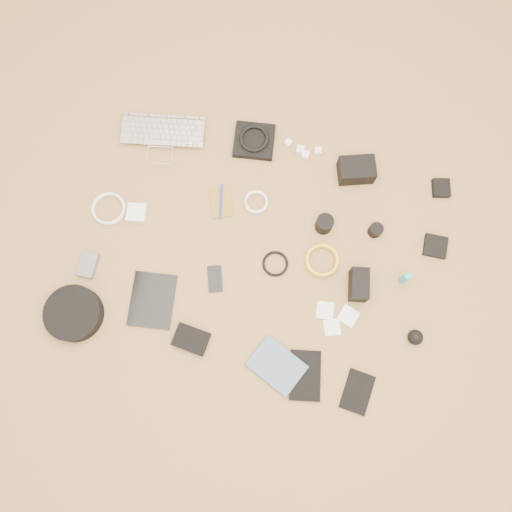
% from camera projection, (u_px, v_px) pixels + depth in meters
% --- Properties ---
extents(room_shell, '(4.04, 4.04, 2.58)m').
position_uv_depth(room_shell, '(248.00, 76.00, 0.79)').
color(room_shell, olive).
rests_on(room_shell, ground).
extents(laptop, '(0.39, 0.31, 0.03)m').
position_uv_depth(laptop, '(162.00, 142.00, 2.11)').
color(laptop, silver).
rests_on(laptop, ground).
extents(headphone_pouch, '(0.19, 0.18, 0.03)m').
position_uv_depth(headphone_pouch, '(254.00, 141.00, 2.11)').
color(headphone_pouch, black).
rests_on(headphone_pouch, ground).
extents(headphones, '(0.13, 0.13, 0.02)m').
position_uv_depth(headphones, '(254.00, 138.00, 2.09)').
color(headphones, black).
rests_on(headphones, headphone_pouch).
extents(charger_a, '(0.04, 0.04, 0.03)m').
position_uv_depth(charger_a, '(288.00, 143.00, 2.11)').
color(charger_a, silver).
rests_on(charger_a, ground).
extents(charger_b, '(0.03, 0.03, 0.03)m').
position_uv_depth(charger_b, '(300.00, 150.00, 2.10)').
color(charger_b, silver).
rests_on(charger_b, ground).
extents(charger_c, '(0.04, 0.04, 0.03)m').
position_uv_depth(charger_c, '(318.00, 151.00, 2.10)').
color(charger_c, silver).
rests_on(charger_c, ground).
extents(charger_d, '(0.03, 0.03, 0.03)m').
position_uv_depth(charger_d, '(305.00, 155.00, 2.09)').
color(charger_d, silver).
rests_on(charger_d, ground).
extents(dslr_camera, '(0.17, 0.14, 0.08)m').
position_uv_depth(dslr_camera, '(356.00, 170.00, 2.05)').
color(dslr_camera, black).
rests_on(dslr_camera, ground).
extents(lens_pouch, '(0.09, 0.09, 0.03)m').
position_uv_depth(lens_pouch, '(441.00, 188.00, 2.06)').
color(lens_pouch, black).
rests_on(lens_pouch, ground).
extents(notebook_olive, '(0.13, 0.15, 0.01)m').
position_uv_depth(notebook_olive, '(221.00, 202.00, 2.06)').
color(notebook_olive, brown).
rests_on(notebook_olive, ground).
extents(pen_blue, '(0.04, 0.15, 0.01)m').
position_uv_depth(pen_blue, '(221.00, 202.00, 2.05)').
color(pen_blue, '#162CB4').
rests_on(pen_blue, notebook_olive).
extents(cable_white_a, '(0.12, 0.12, 0.01)m').
position_uv_depth(cable_white_a, '(256.00, 202.00, 2.05)').
color(cable_white_a, white).
rests_on(cable_white_a, ground).
extents(lens_a, '(0.09, 0.09, 0.08)m').
position_uv_depth(lens_a, '(324.00, 224.00, 2.00)').
color(lens_a, black).
rests_on(lens_a, ground).
extents(lens_b, '(0.07, 0.07, 0.05)m').
position_uv_depth(lens_b, '(375.00, 230.00, 2.01)').
color(lens_b, black).
rests_on(lens_b, ground).
extents(card_reader, '(0.09, 0.09, 0.02)m').
position_uv_depth(card_reader, '(435.00, 246.00, 2.00)').
color(card_reader, black).
rests_on(card_reader, ground).
extents(power_brick, '(0.09, 0.09, 0.03)m').
position_uv_depth(power_brick, '(137.00, 213.00, 2.03)').
color(power_brick, silver).
rests_on(power_brick, ground).
extents(cable_white_b, '(0.18, 0.18, 0.01)m').
position_uv_depth(cable_white_b, '(109.00, 209.00, 2.05)').
color(cable_white_b, white).
rests_on(cable_white_b, ground).
extents(cable_black, '(0.12, 0.12, 0.01)m').
position_uv_depth(cable_black, '(275.00, 264.00, 1.99)').
color(cable_black, black).
rests_on(cable_black, ground).
extents(cable_yellow, '(0.16, 0.16, 0.02)m').
position_uv_depth(cable_yellow, '(322.00, 261.00, 1.99)').
color(cable_yellow, gold).
rests_on(cable_yellow, ground).
extents(flash, '(0.09, 0.13, 0.09)m').
position_uv_depth(flash, '(359.00, 285.00, 1.93)').
color(flash, black).
rests_on(flash, ground).
extents(lens_cleaner, '(0.03, 0.03, 0.09)m').
position_uv_depth(lens_cleaner, '(405.00, 278.00, 1.94)').
color(lens_cleaner, teal).
rests_on(lens_cleaner, ground).
extents(battery_charger, '(0.07, 0.10, 0.03)m').
position_uv_depth(battery_charger, '(88.00, 265.00, 1.98)').
color(battery_charger, '#58585D').
rests_on(battery_charger, ground).
extents(tablet, '(0.20, 0.24, 0.01)m').
position_uv_depth(tablet, '(152.00, 300.00, 1.96)').
color(tablet, black).
rests_on(tablet, ground).
extents(phone, '(0.09, 0.12, 0.01)m').
position_uv_depth(phone, '(215.00, 279.00, 1.98)').
color(phone, black).
rests_on(phone, ground).
extents(filter_case_left, '(0.08, 0.08, 0.01)m').
position_uv_depth(filter_case_left, '(325.00, 310.00, 1.95)').
color(filter_case_left, silver).
rests_on(filter_case_left, ground).
extents(filter_case_mid, '(0.08, 0.08, 0.01)m').
position_uv_depth(filter_case_mid, '(332.00, 328.00, 1.94)').
color(filter_case_mid, silver).
rests_on(filter_case_mid, ground).
extents(filter_case_right, '(0.09, 0.09, 0.01)m').
position_uv_depth(filter_case_right, '(348.00, 316.00, 1.95)').
color(filter_case_right, silver).
rests_on(filter_case_right, ground).
extents(air_blower, '(0.07, 0.07, 0.06)m').
position_uv_depth(air_blower, '(415.00, 337.00, 1.90)').
color(air_blower, black).
rests_on(air_blower, ground).
extents(headphone_case, '(0.29, 0.29, 0.06)m').
position_uv_depth(headphone_case, '(74.00, 314.00, 1.92)').
color(headphone_case, black).
rests_on(headphone_case, ground).
extents(drive_case, '(0.14, 0.11, 0.03)m').
position_uv_depth(drive_case, '(191.00, 339.00, 1.91)').
color(drive_case, black).
rests_on(drive_case, ground).
extents(paperback, '(0.24, 0.21, 0.02)m').
position_uv_depth(paperback, '(265.00, 381.00, 1.88)').
color(paperback, '#475D79').
rests_on(paperback, ground).
extents(notebook_black_a, '(0.15, 0.21, 0.01)m').
position_uv_depth(notebook_black_a, '(305.00, 375.00, 1.89)').
color(notebook_black_a, black).
rests_on(notebook_black_a, ground).
extents(notebook_black_b, '(0.11, 0.16, 0.01)m').
position_uv_depth(notebook_black_b, '(357.00, 392.00, 1.88)').
color(notebook_black_b, black).
rests_on(notebook_black_b, ground).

